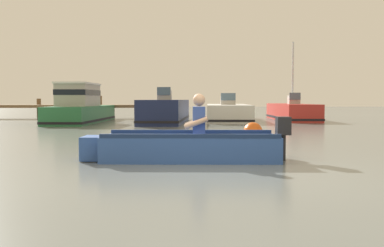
{
  "coord_description": "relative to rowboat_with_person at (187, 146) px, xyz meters",
  "views": [
    {
      "loc": [
        -0.49,
        -6.62,
        1.09
      ],
      "look_at": [
        -0.1,
        3.33,
        0.55
      ],
      "focal_mm": 41.82,
      "sensor_mm": 36.0,
      "label": 1
    }
  ],
  "objects": [
    {
      "name": "ground_plane",
      "position": [
        0.27,
        -1.34,
        -0.25
      ],
      "size": [
        120.0,
        120.0,
        0.0
      ],
      "primitive_type": "plane",
      "color": "slate"
    },
    {
      "name": "wooden_dock",
      "position": [
        -6.3,
        17.48,
        0.44
      ],
      "size": [
        11.32,
        1.64,
        1.37
      ],
      "color": "brown",
      "rests_on": "ground"
    },
    {
      "name": "rowboat_with_person",
      "position": [
        0.0,
        0.0,
        0.0
      ],
      "size": [
        3.72,
        1.26,
        1.19
      ],
      "color": "#2D519E",
      "rests_on": "ground"
    },
    {
      "name": "moored_boat_green",
      "position": [
        -4.6,
        13.15,
        0.43
      ],
      "size": [
        2.2,
        6.91,
        1.85
      ],
      "color": "#287042",
      "rests_on": "ground"
    },
    {
      "name": "moored_boat_navy",
      "position": [
        -0.63,
        13.03,
        0.26
      ],
      "size": [
        2.41,
        6.82,
        1.64
      ],
      "color": "#19234C",
      "rests_on": "ground"
    },
    {
      "name": "moored_boat_white",
      "position": [
        2.51,
        14.95,
        0.14
      ],
      "size": [
        2.63,
        6.97,
        1.4
      ],
      "color": "white",
      "rests_on": "ground"
    },
    {
      "name": "moored_boat_red",
      "position": [
        5.96,
        15.36,
        0.16
      ],
      "size": [
        1.95,
        6.48,
        4.08
      ],
      "color": "#B72D28",
      "rests_on": "ground"
    },
    {
      "name": "mooring_buoy",
      "position": [
        1.81,
        3.5,
        -0.0
      ],
      "size": [
        0.5,
        0.5,
        0.5
      ],
      "primitive_type": "sphere",
      "color": "#E55919",
      "rests_on": "ground"
    }
  ]
}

